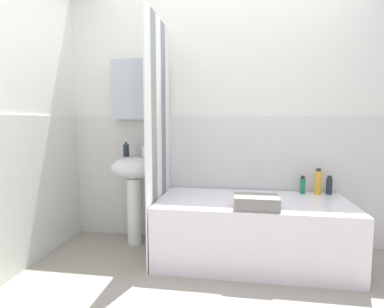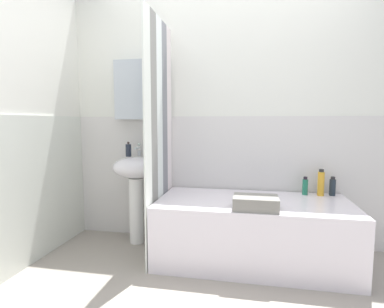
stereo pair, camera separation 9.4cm
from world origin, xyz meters
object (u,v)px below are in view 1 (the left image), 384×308
Objects in this scene: conditioner_bottle at (303,185)px; soap_dispenser at (126,150)px; shampoo_bottle at (329,186)px; lotion_bottle at (318,182)px; sink at (134,181)px; towel_folded at (256,202)px; toothbrush_cup at (146,152)px; bathtub at (252,230)px.

soap_dispenser is at bearing -177.49° from conditioner_bottle.
lotion_bottle reaches higher than shampoo_bottle.
sink is 1.76m from shampoo_bottle.
soap_dispenser is 0.60× the size of lotion_bottle.
shampoo_bottle is 0.86m from towel_folded.
toothbrush_cup is 1.18m from bathtub.
conditioner_bottle reaches higher than bathtub.
towel_folded is (-0.43, -0.54, -0.03)m from conditioner_bottle.
soap_dispenser is at bearing 159.19° from sink.
towel_folded is (0.99, -0.48, -0.31)m from toothbrush_cup.
bathtub is (0.97, -0.23, -0.62)m from toothbrush_cup.
sink is 5.87× the size of soap_dispenser.
soap_dispenser is 1.31m from towel_folded.
lotion_bottle is at bearing 3.17° from sink.
shampoo_bottle is (1.65, 0.07, -0.28)m from toothbrush_cup.
toothbrush_cup reaches higher than conditioner_bottle.
conditioner_bottle is 0.69m from towel_folded.
towel_folded is at bearing -139.86° from shampoo_bottle.
shampoo_bottle is at bearing 2.49° from toothbrush_cup.
towel_folded reaches higher than bathtub.
bathtub is 0.81m from shampoo_bottle.
shampoo_bottle is at bearing 2.63° from soap_dispenser.
conditioner_bottle is at bearing 3.79° from sink.
lotion_bottle is at bearing 2.01° from soap_dispenser.
toothbrush_cup is (0.11, 0.04, 0.27)m from sink.
soap_dispenser is at bearing 169.32° from bathtub.
shampoo_bottle is 1.03× the size of conditioner_bottle.
shampoo_bottle is 0.11m from lotion_bottle.
sink is 4.98× the size of shampoo_bottle.
conditioner_bottle is (-0.23, -0.01, -0.00)m from shampoo_bottle.
sink is 3.55× the size of lotion_bottle.
shampoo_bottle reaches higher than conditioner_bottle.
toothbrush_cup is 1.15m from towel_folded.
shampoo_bottle is at bearing 3.44° from conditioner_bottle.
soap_dispenser is 0.88× the size of conditioner_bottle.
conditioner_bottle is (1.53, 0.10, -0.02)m from sink.
toothbrush_cup is 0.43× the size of lotion_bottle.
soap_dispenser is at bearing -177.99° from lotion_bottle.
lotion_bottle is 0.13m from conditioner_bottle.
conditioner_bottle is at bearing 2.51° from soap_dispenser.
soap_dispenser reaches higher than bathtub.
toothbrush_cup is at bearing -178.21° from lotion_bottle.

